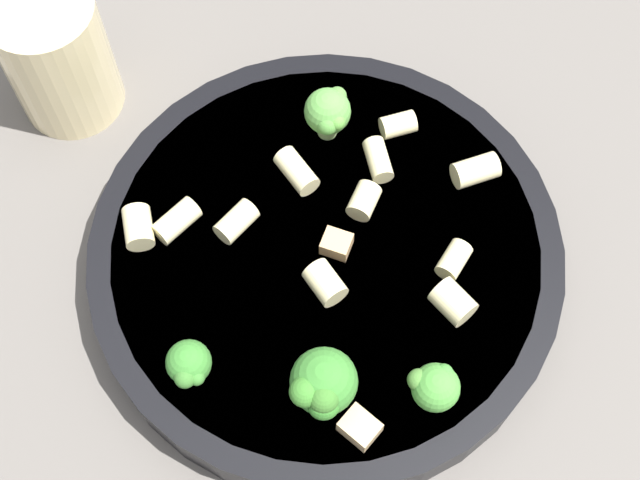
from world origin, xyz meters
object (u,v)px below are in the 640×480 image
object	(u,v)px
rigatoni_3	(133,227)
broccoli_floret_1	(313,385)
rigatoni_0	(447,302)
drinking_glass	(55,62)
rigatoni_2	(470,170)
rigatoni_10	(358,201)
chicken_chunk_1	(331,238)
rigatoni_7	(291,171)
rigatoni_6	(373,160)
chicken_chunk_0	(353,427)
rigatoni_8	(448,260)
broccoli_floret_0	(327,113)
broccoli_floret_2	(183,365)
pasta_bowl	(320,257)
rigatoni_9	(171,221)
broccoli_floret_3	(428,387)
rigatoni_4	(393,125)
rigatoni_1	(231,221)
rigatoni_5	(320,283)

from	to	relation	value
rigatoni_3	broccoli_floret_1	bearing A→B (deg)	137.40
rigatoni_0	drinking_glass	world-z (taller)	drinking_glass
broccoli_floret_1	rigatoni_2	xyz separation A→B (m)	(-0.09, -0.14, -0.02)
rigatoni_10	chicken_chunk_1	world-z (taller)	rigatoni_10
broccoli_floret_1	rigatoni_7	xyz separation A→B (m)	(0.02, -0.14, -0.02)
rigatoni_6	rigatoni_7	distance (m)	0.05
broccoli_floret_1	chicken_chunk_0	distance (m)	0.03
rigatoni_8	chicken_chunk_0	distance (m)	0.11
rigatoni_6	chicken_chunk_1	size ratio (longest dim) A/B	1.59
rigatoni_10	broccoli_floret_0	bearing A→B (deg)	-69.64
broccoli_floret_0	rigatoni_0	world-z (taller)	broccoli_floret_0
rigatoni_6	rigatoni_10	distance (m)	0.03
chicken_chunk_0	chicken_chunk_1	world-z (taller)	chicken_chunk_0
rigatoni_7	rigatoni_10	bearing A→B (deg)	153.82
broccoli_floret_2	broccoli_floret_1	bearing A→B (deg)	170.02
rigatoni_0	rigatoni_7	xyz separation A→B (m)	(0.09, -0.08, -0.00)
pasta_bowl	chicken_chunk_0	size ratio (longest dim) A/B	14.47
rigatoni_7	chicken_chunk_0	bearing A→B (deg)	103.59
rigatoni_3	rigatoni_9	xyz separation A→B (m)	(-0.02, -0.01, -0.00)
drinking_glass	broccoli_floret_0	bearing A→B (deg)	165.14
rigatoni_8	broccoli_floret_3	bearing A→B (deg)	78.71
broccoli_floret_3	rigatoni_0	world-z (taller)	broccoli_floret_3
broccoli_floret_1	chicken_chunk_0	bearing A→B (deg)	142.66
rigatoni_4	drinking_glass	world-z (taller)	drinking_glass
pasta_bowl	rigatoni_1	bearing A→B (deg)	-13.53
broccoli_floret_0	broccoli_floret_2	bearing A→B (deg)	64.74
rigatoni_4	rigatoni_10	world-z (taller)	rigatoni_10
rigatoni_3	rigatoni_5	size ratio (longest dim) A/B	1.05
pasta_bowl	drinking_glass	size ratio (longest dim) A/B	3.06
broccoli_floret_2	rigatoni_3	xyz separation A→B (m)	(0.04, -0.09, -0.01)
broccoli_floret_1	rigatoni_10	size ratio (longest dim) A/B	2.15
broccoli_floret_2	rigatoni_7	bearing A→B (deg)	-112.95
pasta_bowl	chicken_chunk_1	size ratio (longest dim) A/B	17.04
rigatoni_0	chicken_chunk_1	world-z (taller)	rigatoni_0
chicken_chunk_1	rigatoni_5	bearing A→B (deg)	78.91
broccoli_floret_1	drinking_glass	world-z (taller)	drinking_glass
rigatoni_5	rigatoni_4	bearing A→B (deg)	-111.98
chicken_chunk_0	broccoli_floret_1	bearing A→B (deg)	-37.34
rigatoni_7	rigatoni_8	size ratio (longest dim) A/B	1.33
rigatoni_2	broccoli_floret_1	bearing A→B (deg)	56.79
broccoli_floret_0	rigatoni_3	bearing A→B (deg)	32.49
broccoli_floret_2	chicken_chunk_1	distance (m)	0.11
pasta_bowl	drinking_glass	world-z (taller)	drinking_glass
rigatoni_9	chicken_chunk_1	distance (m)	0.09
rigatoni_5	rigatoni_8	world-z (taller)	rigatoni_5
broccoli_floret_1	rigatoni_9	world-z (taller)	broccoli_floret_1
rigatoni_4	rigatoni_5	distance (m)	0.11
broccoli_floret_2	rigatoni_8	world-z (taller)	broccoli_floret_2
broccoli_floret_3	chicken_chunk_0	world-z (taller)	broccoli_floret_3
rigatoni_1	chicken_chunk_1	size ratio (longest dim) A/B	1.53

